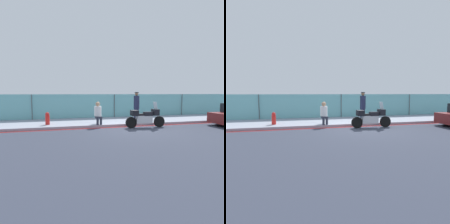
{
  "view_description": "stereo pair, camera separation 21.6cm",
  "coord_description": "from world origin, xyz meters",
  "views": [
    {
      "loc": [
        -4.06,
        -9.96,
        1.94
      ],
      "look_at": [
        -1.05,
        1.24,
        0.84
      ],
      "focal_mm": 32.0,
      "sensor_mm": 36.0,
      "label": 1
    },
    {
      "loc": [
        -3.85,
        -10.01,
        1.94
      ],
      "look_at": [
        -1.05,
        1.24,
        0.84
      ],
      "focal_mm": 32.0,
      "sensor_mm": 36.0,
      "label": 2
    }
  ],
  "objects": [
    {
      "name": "person_seated_on_curb",
      "position": [
        -1.85,
        1.39,
        0.86
      ],
      "size": [
        0.42,
        0.69,
        1.29
      ],
      "color": "#2D3342",
      "rests_on": "sidewalk"
    },
    {
      "name": "ground_plane",
      "position": [
        0.0,
        0.0,
        0.0
      ],
      "size": [
        120.0,
        120.0,
        0.0
      ],
      "primitive_type": "plane",
      "color": "#333847"
    },
    {
      "name": "motorcycle",
      "position": [
        0.64,
        0.33,
        0.58
      ],
      "size": [
        2.32,
        0.55,
        1.45
      ],
      "rotation": [
        0.0,
        0.0,
        -0.04
      ],
      "color": "black",
      "rests_on": "ground_plane"
    },
    {
      "name": "storefront_fence",
      "position": [
        -0.0,
        4.55,
        0.93
      ],
      "size": [
        40.99,
        0.17,
        1.86
      ],
      "color": "#6BB2B7",
      "rests_on": "ground_plane"
    },
    {
      "name": "curb_paint_stripe",
      "position": [
        0.0,
        0.84,
        0.0
      ],
      "size": [
        43.15,
        0.18,
        0.01
      ],
      "color": "red",
      "rests_on": "ground_plane"
    },
    {
      "name": "sidewalk",
      "position": [
        0.0,
        2.7,
        0.08
      ],
      "size": [
        43.15,
        3.52,
        0.15
      ],
      "color": "#8E93A3",
      "rests_on": "ground_plane"
    },
    {
      "name": "officer_standing",
      "position": [
        0.67,
        1.7,
        1.11
      ],
      "size": [
        0.35,
        0.35,
        1.85
      ],
      "color": "#191E38",
      "rests_on": "sidewalk"
    },
    {
      "name": "fire_hydrant",
      "position": [
        -4.69,
        1.88,
        0.5
      ],
      "size": [
        0.24,
        0.3,
        0.71
      ],
      "color": "red",
      "rests_on": "sidewalk"
    }
  ]
}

